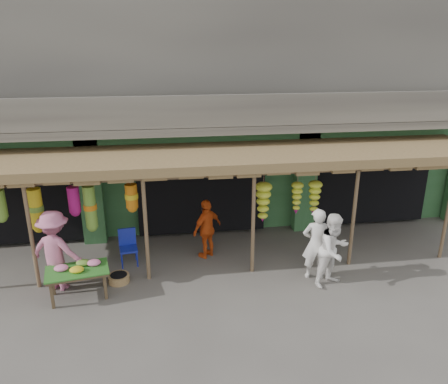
{
  "coord_description": "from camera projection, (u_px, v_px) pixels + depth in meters",
  "views": [
    {
      "loc": [
        -1.03,
        -9.46,
        5.43
      ],
      "look_at": [
        0.48,
        1.0,
        1.67
      ],
      "focal_mm": 35.0,
      "sensor_mm": 36.0,
      "label": 1
    }
  ],
  "objects": [
    {
      "name": "building",
      "position": [
        193.0,
        104.0,
        14.19
      ],
      "size": [
        16.4,
        6.8,
        7.0
      ],
      "color": "gray",
      "rests_on": "ground"
    },
    {
      "name": "person_vendor",
      "position": [
        207.0,
        229.0,
        11.19
      ],
      "size": [
        0.96,
        0.88,
        1.58
      ],
      "primitive_type": "imported",
      "rotation": [
        0.0,
        0.0,
        3.81
      ],
      "color": "#D34A13",
      "rests_on": "ground"
    },
    {
      "name": "flower_table",
      "position": [
        78.0,
        271.0,
        9.48
      ],
      "size": [
        1.43,
        1.0,
        0.79
      ],
      "rotation": [
        0.0,
        0.0,
        0.18
      ],
      "color": "brown",
      "rests_on": "ground"
    },
    {
      "name": "person_front",
      "position": [
        316.0,
        244.0,
        10.18
      ],
      "size": [
        0.69,
        0.5,
        1.75
      ],
      "primitive_type": "imported",
      "rotation": [
        0.0,
        0.0,
        3.01
      ],
      "color": "silver",
      "rests_on": "ground"
    },
    {
      "name": "person_shopper",
      "position": [
        56.0,
        251.0,
        9.71
      ],
      "size": [
        1.38,
        1.06,
        1.88
      ],
      "primitive_type": "imported",
      "rotation": [
        0.0,
        0.0,
        2.8
      ],
      "color": "#C5688B",
      "rests_on": "ground"
    },
    {
      "name": "ground",
      "position": [
        211.0,
        270.0,
        10.78
      ],
      "size": [
        80.0,
        80.0,
        0.0
      ],
      "primitive_type": "plane",
      "color": "#514C47",
      "rests_on": "ground"
    },
    {
      "name": "basket_mid",
      "position": [
        119.0,
        278.0,
        10.21
      ],
      "size": [
        0.5,
        0.5,
        0.19
      ],
      "primitive_type": "cylinder",
      "rotation": [
        0.0,
        0.0,
        0.02
      ],
      "color": "olive",
      "rests_on": "ground"
    },
    {
      "name": "awning",
      "position": [
        200.0,
        161.0,
        10.65
      ],
      "size": [
        14.0,
        2.7,
        2.79
      ],
      "color": "brown",
      "rests_on": "ground"
    },
    {
      "name": "blue_chair",
      "position": [
        128.0,
        245.0,
        10.95
      ],
      "size": [
        0.49,
        0.5,
        0.91
      ],
      "rotation": [
        0.0,
        0.0,
        0.14
      ],
      "color": "#1824A0",
      "rests_on": "ground"
    },
    {
      "name": "person_right",
      "position": [
        334.0,
        250.0,
        9.88
      ],
      "size": [
        1.05,
        0.97,
        1.74
      ],
      "primitive_type": "imported",
      "rotation": [
        0.0,
        0.0,
        0.46
      ],
      "color": "white",
      "rests_on": "ground"
    }
  ]
}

